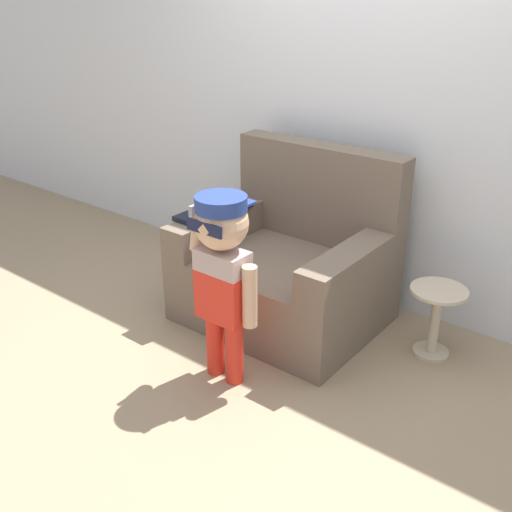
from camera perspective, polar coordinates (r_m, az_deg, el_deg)
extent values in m
plane|color=#998466|center=(3.58, 2.57, -8.00)|extent=(10.00, 10.00, 0.00)
cube|color=silver|center=(3.77, 10.50, 14.65)|extent=(10.00, 0.05, 2.60)
cube|color=#6B5B4C|center=(3.70, 2.56, -3.08)|extent=(1.14, 0.92, 0.42)
cube|color=#6B5B4C|center=(3.78, 6.07, 5.99)|extent=(1.14, 0.16, 0.61)
cube|color=#6B5B4C|center=(3.78, -3.97, 2.67)|extent=(0.19, 0.75, 0.19)
cube|color=#6B5B4C|center=(3.27, 8.62, -1.21)|extent=(0.19, 0.75, 0.19)
cube|color=black|center=(3.74, -4.02, 4.27)|extent=(0.23, 0.51, 0.03)
cylinder|color=red|center=(3.22, -3.91, -8.27)|extent=(0.09, 0.09, 0.36)
cylinder|color=red|center=(3.15, -2.08, -9.10)|extent=(0.09, 0.09, 0.36)
cube|color=red|center=(3.02, -3.13, -3.72)|extent=(0.27, 0.15, 0.27)
cube|color=#B29993|center=(2.94, -3.22, -0.47)|extent=(0.27, 0.15, 0.11)
sphere|color=tan|center=(2.86, -3.31, 3.14)|extent=(0.27, 0.27, 0.27)
cylinder|color=navy|center=(2.83, -3.36, 5.02)|extent=(0.25, 0.25, 0.07)
cube|color=navy|center=(2.92, -1.80, 5.16)|extent=(0.15, 0.12, 0.01)
cube|color=#0F1433|center=(2.77, -4.98, 2.67)|extent=(0.21, 0.01, 0.06)
cylinder|color=tan|center=(2.91, -0.61, -3.89)|extent=(0.08, 0.08, 0.32)
cylinder|color=tan|center=(2.99, -5.51, 2.20)|extent=(0.11, 0.08, 0.19)
cube|color=gray|center=(2.94, -5.79, 3.69)|extent=(0.02, 0.07, 0.13)
cylinder|color=beige|center=(3.59, 16.28, -8.73)|extent=(0.20, 0.20, 0.02)
cylinder|color=beige|center=(3.50, 16.64, -6.16)|extent=(0.06, 0.06, 0.39)
cylinder|color=beige|center=(3.40, 17.05, -3.17)|extent=(0.31, 0.31, 0.02)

